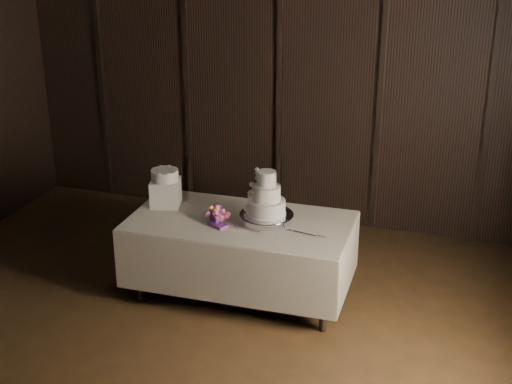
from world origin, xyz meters
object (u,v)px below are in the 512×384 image
Objects in this scene: wedding_cake at (263,198)px; box_pedestal at (166,193)px; display_table at (240,255)px; small_cake at (165,175)px; bouquet at (217,214)px; cake_stand at (266,219)px.

wedding_cake reaches higher than box_pedestal.
wedding_cake is at bearing -3.39° from display_table.
wedding_cake is 1.00m from small_cake.
box_pedestal reaches higher than bouquet.
bouquet is 1.51× the size of small_cake.
wedding_cake is at bearing -150.26° from cake_stand.
cake_stand is 1.86× the size of box_pedestal.
box_pedestal is 1.03× the size of small_cake.
bouquet is (-0.43, -0.08, 0.02)m from cake_stand.
cake_stand is at bearing -5.80° from box_pedestal.
box_pedestal reaches higher than cake_stand.
small_cake is (-1.02, 0.10, 0.26)m from cake_stand.
wedding_cake is at bearing 9.11° from bouquet.
box_pedestal is (-0.99, 0.12, -0.12)m from wedding_cake.
box_pedestal is (-0.58, 0.18, 0.06)m from bouquet.
bouquet reaches higher than display_table.
cake_stand is 1.28× the size of bouquet.
box_pedestal is at bearing 174.20° from cake_stand.
bouquet reaches higher than cake_stand.
small_cake is (0.00, 0.00, 0.18)m from box_pedestal.
cake_stand is 1.92× the size of small_cake.
display_table is at bearing -164.89° from wedding_cake.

